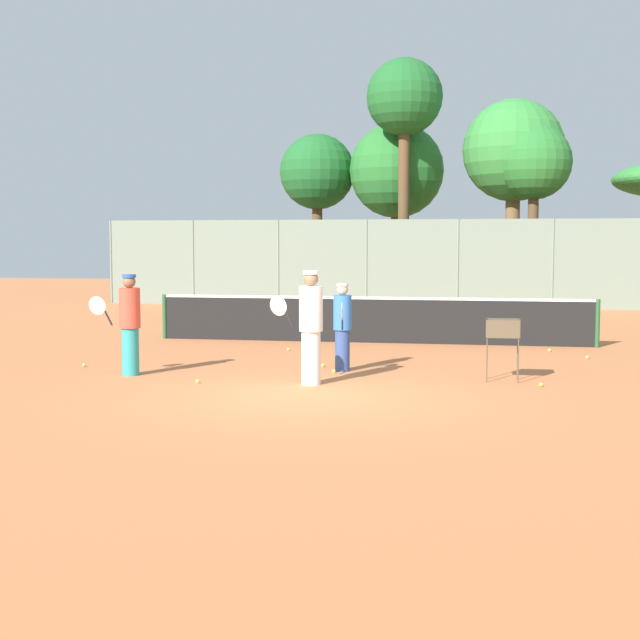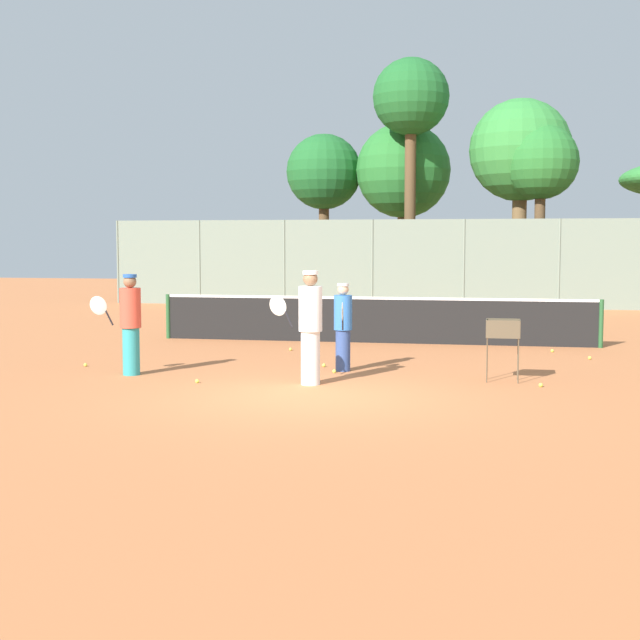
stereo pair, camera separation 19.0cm
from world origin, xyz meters
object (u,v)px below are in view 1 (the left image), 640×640
(player_red_cap, at_px, (311,326))
(player_white_outfit, at_px, (129,323))
(player_yellow_shirt, at_px, (342,326))
(tennis_net, at_px, (372,319))
(ball_cart, at_px, (503,333))

(player_red_cap, bearing_deg, player_white_outfit, -2.31)
(player_red_cap, distance_m, player_yellow_shirt, 1.63)
(tennis_net, distance_m, ball_cart, 6.00)
(ball_cart, bearing_deg, player_yellow_shirt, 167.04)
(player_white_outfit, bearing_deg, player_red_cap, 152.51)
(player_white_outfit, bearing_deg, ball_cart, 164.53)
(player_red_cap, distance_m, ball_cart, 3.26)
(player_red_cap, bearing_deg, tennis_net, -87.08)
(tennis_net, bearing_deg, player_red_cap, -92.13)
(player_white_outfit, xyz_separation_m, player_yellow_shirt, (3.59, 1.18, -0.09))
(player_white_outfit, relative_size, player_red_cap, 0.95)
(ball_cart, bearing_deg, player_red_cap, -163.00)
(tennis_net, xyz_separation_m, player_yellow_shirt, (0.04, -4.60, 0.27))
(player_white_outfit, distance_m, ball_cart, 6.44)
(player_white_outfit, bearing_deg, tennis_net, -141.63)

